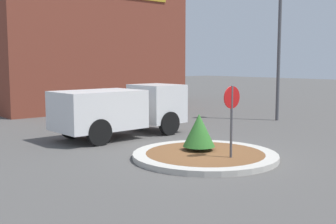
{
  "coord_description": "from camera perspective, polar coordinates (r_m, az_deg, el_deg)",
  "views": [
    {
      "loc": [
        -8.59,
        -8.66,
        2.78
      ],
      "look_at": [
        0.14,
        1.88,
        1.2
      ],
      "focal_mm": 45.0,
      "sensor_mm": 36.0,
      "label": 1
    }
  ],
  "objects": [
    {
      "name": "traffic_island",
      "position": [
        12.49,
        5.03,
        -5.9
      ],
      "size": [
        4.26,
        4.26,
        0.16
      ],
      "color": "#BCB7AD",
      "rests_on": "ground_plane"
    },
    {
      "name": "stop_sign",
      "position": [
        11.76,
        8.61,
        0.2
      ],
      "size": [
        0.62,
        0.07,
        2.17
      ],
      "color": "#4C4C51",
      "rests_on": "ground_plane"
    },
    {
      "name": "utility_truck",
      "position": [
        15.97,
        -6.42,
        0.51
      ],
      "size": [
        5.22,
        2.22,
        1.93
      ],
      "rotation": [
        0.0,
        0.0,
        0.04
      ],
      "color": "silver",
      "rests_on": "ground_plane"
    },
    {
      "name": "island_shrub",
      "position": [
        12.73,
        4.22,
        -2.47
      ],
      "size": [
        0.97,
        0.97,
        1.11
      ],
      "color": "brown",
      "rests_on": "traffic_island"
    },
    {
      "name": "ground_plane",
      "position": [
        12.51,
        5.02,
        -6.26
      ],
      "size": [
        120.0,
        120.0,
        0.0
      ],
      "primitive_type": "plane",
      "color": "#514F4C"
    },
    {
      "name": "storefront_building",
      "position": [
        27.23,
        -11.21,
        8.88
      ],
      "size": [
        11.62,
        6.07,
        7.83
      ],
      "color": "brown",
      "rests_on": "ground_plane"
    },
    {
      "name": "light_pole",
      "position": [
        21.19,
        14.84,
        9.59
      ],
      "size": [
        0.7,
        0.3,
        6.8
      ],
      "color": "#4C4C51",
      "rests_on": "ground_plane"
    }
  ]
}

